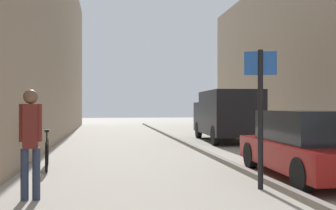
# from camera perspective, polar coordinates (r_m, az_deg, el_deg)

# --- Properties ---
(ground_plane) EXTENTS (80.00, 80.00, 0.00)m
(ground_plane) POSITION_cam_1_polar(r_m,az_deg,el_deg) (13.42, -2.27, -6.82)
(ground_plane) COLOR #A8A093
(kerb_strip) EXTENTS (0.16, 40.00, 0.12)m
(kerb_strip) POSITION_cam_1_polar(r_m,az_deg,el_deg) (13.69, 4.36, -6.44)
(kerb_strip) COLOR gray
(kerb_strip) RESTS_ON ground_plane
(pedestrian_main_foreground) EXTENTS (0.36, 0.24, 1.82)m
(pedestrian_main_foreground) POSITION_cam_1_polar(r_m,az_deg,el_deg) (6.76, -19.62, -4.37)
(pedestrian_main_foreground) COLOR #2D3851
(pedestrian_main_foreground) RESTS_ON ground_plane
(delivery_van) EXTENTS (2.29, 5.34, 2.21)m
(delivery_van) POSITION_cam_1_polar(r_m,az_deg,el_deg) (17.26, 8.55, -1.36)
(delivery_van) COLOR black
(delivery_van) RESTS_ON ground_plane
(parked_car) EXTENTS (2.02, 4.29, 1.45)m
(parked_car) POSITION_cam_1_polar(r_m,az_deg,el_deg) (8.96, 19.99, -5.52)
(parked_car) COLOR maroon
(parked_car) RESTS_ON ground_plane
(street_sign_post) EXTENTS (0.59, 0.19, 2.60)m
(street_sign_post) POSITION_cam_1_polar(r_m,az_deg,el_deg) (7.41, 13.48, -0.18)
(street_sign_post) COLOR black
(street_sign_post) RESTS_ON ground_plane
(bicycle_leaning) EXTENTS (0.29, 1.76, 0.98)m
(bicycle_leaning) POSITION_cam_1_polar(r_m,az_deg,el_deg) (10.06, -17.43, -6.83)
(bicycle_leaning) COLOR black
(bicycle_leaning) RESTS_ON ground_plane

